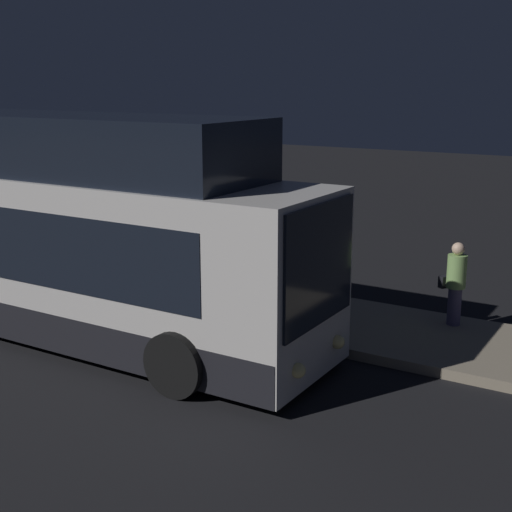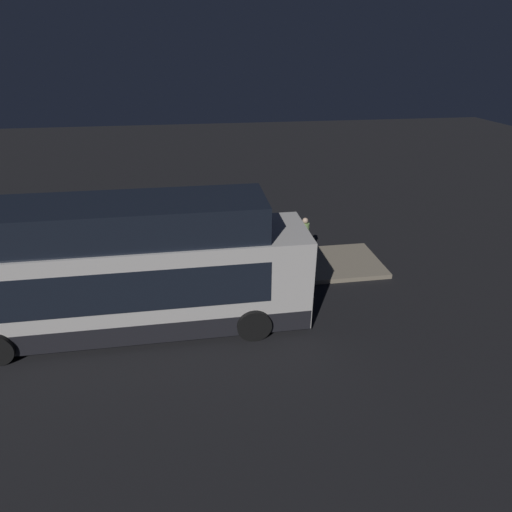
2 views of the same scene
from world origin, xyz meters
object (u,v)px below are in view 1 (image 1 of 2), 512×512
(passenger_boarding, at_px, (455,281))
(passenger_waiting, at_px, (202,255))
(bus_lead, at_px, (51,236))
(passenger_with_bags, at_px, (197,245))
(sign_post, at_px, (70,215))
(suitcase, at_px, (224,278))

(passenger_boarding, bearing_deg, passenger_waiting, 133.50)
(passenger_boarding, relative_size, passenger_waiting, 0.94)
(bus_lead, distance_m, passenger_with_bags, 4.08)
(passenger_boarding, xyz_separation_m, sign_post, (-9.23, -1.18, 0.61))
(bus_lead, xyz_separation_m, passenger_with_bags, (0.69, 3.92, -0.87))
(passenger_with_bags, bearing_deg, suitcase, 88.08)
(passenger_boarding, bearing_deg, sign_post, 129.09)
(passenger_waiting, bearing_deg, suitcase, -44.23)
(passenger_with_bags, bearing_deg, bus_lead, 16.92)
(bus_lead, distance_m, suitcase, 4.01)
(bus_lead, bearing_deg, passenger_waiting, 59.97)
(suitcase, bearing_deg, bus_lead, -119.93)
(bus_lead, relative_size, sign_post, 5.11)
(passenger_boarding, distance_m, passenger_with_bags, 6.25)
(bus_lead, height_order, sign_post, bus_lead)
(suitcase, bearing_deg, passenger_waiting, -119.31)
(passenger_boarding, relative_size, sign_post, 0.73)
(bus_lead, height_order, passenger_boarding, bus_lead)
(passenger_waiting, relative_size, sign_post, 0.77)
(passenger_with_bags, bearing_deg, passenger_waiting, 66.58)
(passenger_waiting, xyz_separation_m, sign_post, (-3.91, -0.08, 0.55))
(bus_lead, height_order, passenger_with_bags, bus_lead)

